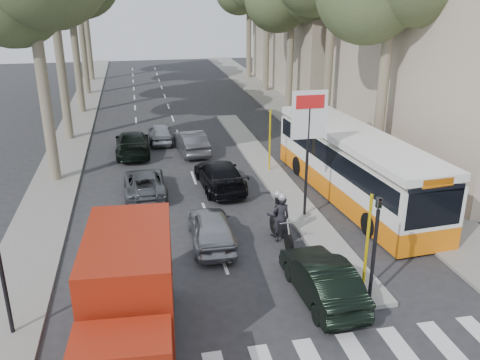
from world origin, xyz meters
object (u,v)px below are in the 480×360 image
object	(u,v)px
dark_hatchback	(322,278)
red_truck	(129,296)
silver_hatchback	(212,228)
motorcycle	(279,218)
city_bus	(353,164)

from	to	relation	value
dark_hatchback	red_truck	world-z (taller)	red_truck
dark_hatchback	red_truck	distance (m)	6.21
silver_hatchback	motorcycle	size ratio (longest dim) A/B	1.66
motorcycle	dark_hatchback	bearing A→B (deg)	-91.41
red_truck	dark_hatchback	bearing A→B (deg)	15.86
silver_hatchback	red_truck	distance (m)	6.56
silver_hatchback	motorcycle	xyz separation A→B (m)	(2.69, -0.14, 0.25)
silver_hatchback	dark_hatchback	size ratio (longest dim) A/B	0.94
silver_hatchback	city_bus	xyz separation A→B (m)	(7.30, 3.40, 1.01)
silver_hatchback	city_bus	bearing A→B (deg)	-153.60
red_truck	motorcycle	distance (m)	8.05
silver_hatchback	red_truck	size ratio (longest dim) A/B	0.66
city_bus	dark_hatchback	bearing A→B (deg)	-123.74
motorcycle	red_truck	bearing A→B (deg)	-140.37
red_truck	city_bus	bearing A→B (deg)	44.83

